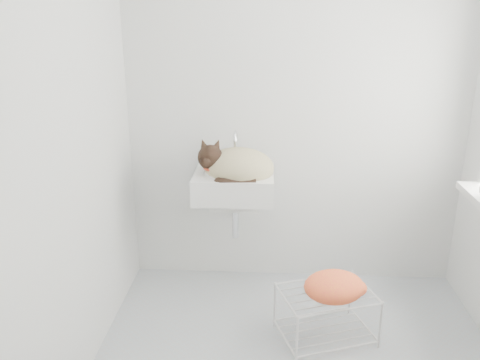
{
  "coord_description": "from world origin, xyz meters",
  "views": [
    {
      "loc": [
        -0.18,
        -2.15,
        1.81
      ],
      "look_at": [
        -0.33,
        0.5,
        0.88
      ],
      "focal_mm": 36.94,
      "sensor_mm": 36.0,
      "label": 1
    }
  ],
  "objects": [
    {
      "name": "back_wall",
      "position": [
        0.0,
        1.0,
        1.25
      ],
      "size": [
        2.2,
        0.02,
        2.5
      ],
      "primitive_type": "cube",
      "color": "silver",
      "rests_on": "ground"
    },
    {
      "name": "left_wall",
      "position": [
        -1.1,
        0.0,
        1.25
      ],
      "size": [
        0.02,
        2.0,
        2.5
      ],
      "primitive_type": "cube",
      "color": "silver",
      "rests_on": "ground"
    },
    {
      "name": "sink",
      "position": [
        -0.38,
        0.74,
        0.85
      ],
      "size": [
        0.49,
        0.43,
        0.2
      ],
      "primitive_type": "cube",
      "color": "white",
      "rests_on": "back_wall"
    },
    {
      "name": "faucet",
      "position": [
        -0.38,
        0.92,
        0.99
      ],
      "size": [
        0.18,
        0.12,
        0.18
      ],
      "primitive_type": null,
      "color": "silver",
      "rests_on": "sink"
    },
    {
      "name": "cat",
      "position": [
        -0.37,
        0.72,
        0.89
      ],
      "size": [
        0.49,
        0.42,
        0.28
      ],
      "rotation": [
        0.0,
        0.0,
        -0.18
      ],
      "color": "beige",
      "rests_on": "sink"
    },
    {
      "name": "wire_rack",
      "position": [
        0.17,
        0.29,
        0.15
      ],
      "size": [
        0.58,
        0.49,
        0.3
      ],
      "primitive_type": "cube",
      "rotation": [
        0.0,
        0.0,
        0.34
      ],
      "color": "silver",
      "rests_on": "floor"
    },
    {
      "name": "towel",
      "position": [
        0.2,
        0.23,
        0.33
      ],
      "size": [
        0.39,
        0.32,
        0.14
      ],
      "primitive_type": "ellipsoid",
      "rotation": [
        0.0,
        0.0,
        0.28
      ],
      "color": "orange",
      "rests_on": "wire_rack"
    }
  ]
}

